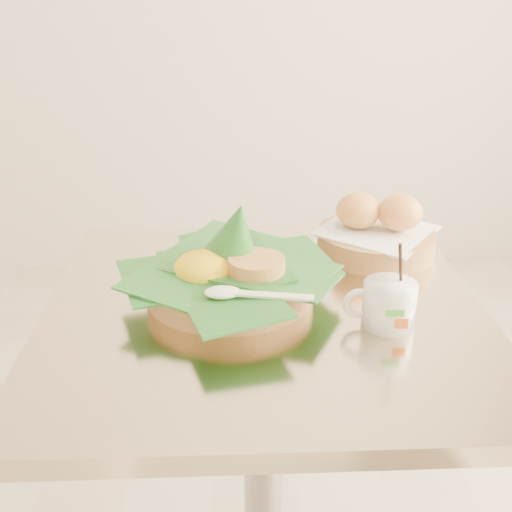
{
  "coord_description": "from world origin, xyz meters",
  "views": [
    {
      "loc": [
        0.05,
        -0.95,
        1.23
      ],
      "look_at": [
        0.1,
        -0.01,
        0.82
      ],
      "focal_mm": 45.0,
      "sensor_mm": 36.0,
      "label": 1
    }
  ],
  "objects_px": {
    "rice_basket": "(229,270)",
    "cafe_table": "(263,417)",
    "bread_basket": "(377,233)",
    "coffee_mug": "(388,303)"
  },
  "relations": [
    {
      "from": "rice_basket",
      "to": "cafe_table",
      "type": "bearing_deg",
      "value": -35.19
    },
    {
      "from": "cafe_table",
      "to": "bread_basket",
      "type": "bearing_deg",
      "value": 41.89
    },
    {
      "from": "rice_basket",
      "to": "bread_basket",
      "type": "xyz_separation_m",
      "value": [
        0.28,
        0.16,
        -0.01
      ]
    },
    {
      "from": "cafe_table",
      "to": "coffee_mug",
      "type": "relative_size",
      "value": 5.44
    },
    {
      "from": "cafe_table",
      "to": "coffee_mug",
      "type": "xyz_separation_m",
      "value": [
        0.18,
        -0.07,
        0.26
      ]
    },
    {
      "from": "cafe_table",
      "to": "coffee_mug",
      "type": "bearing_deg",
      "value": -22.0
    },
    {
      "from": "bread_basket",
      "to": "coffee_mug",
      "type": "bearing_deg",
      "value": -99.4
    },
    {
      "from": "rice_basket",
      "to": "coffee_mug",
      "type": "xyz_separation_m",
      "value": [
        0.23,
        -0.11,
        -0.01
      ]
    },
    {
      "from": "cafe_table",
      "to": "rice_basket",
      "type": "xyz_separation_m",
      "value": [
        -0.05,
        0.04,
        0.27
      ]
    },
    {
      "from": "rice_basket",
      "to": "bread_basket",
      "type": "distance_m",
      "value": 0.33
    }
  ]
}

